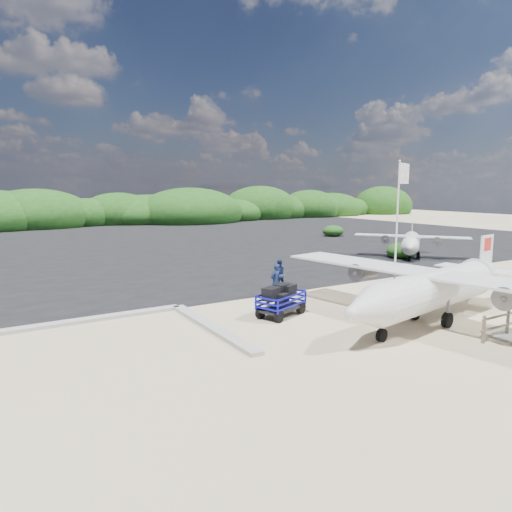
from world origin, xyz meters
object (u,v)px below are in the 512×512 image
at_px(signboard, 384,311).
at_px(aircraft_small, 64,250).
at_px(flagpole, 393,312).
at_px(aircraft_large, 331,244).
at_px(baggage_cart, 281,316).
at_px(crew_b, 279,274).
at_px(crew_a, 276,281).

distance_m(signboard, aircraft_small, 30.41).
distance_m(flagpole, aircraft_small, 30.76).
relative_size(aircraft_large, aircraft_small, 1.94).
xyz_separation_m(baggage_cart, signboard, (4.33, -1.76, 0.00)).
distance_m(crew_b, aircraft_large, 20.34).
relative_size(crew_b, aircraft_large, 0.12).
height_order(signboard, aircraft_large, aircraft_large).
bearing_deg(aircraft_small, baggage_cart, 60.84).
xyz_separation_m(crew_a, crew_b, (1.27, 1.60, -0.06)).
height_order(baggage_cart, aircraft_small, aircraft_small).
xyz_separation_m(flagpole, signboard, (-0.27, 0.29, 0.00)).
bearing_deg(baggage_cart, signboard, -43.33).
relative_size(flagpole, aircraft_large, 0.48).
bearing_deg(flagpole, aircraft_large, 55.98).
xyz_separation_m(crew_b, aircraft_large, (15.21, 13.49, -0.80)).
distance_m(signboard, crew_a, 5.41).
xyz_separation_m(signboard, aircraft_small, (-8.84, 29.09, 0.00)).
bearing_deg(flagpole, baggage_cart, 156.07).
relative_size(baggage_cart, aircraft_large, 0.17).
distance_m(baggage_cart, signboard, 4.68).
bearing_deg(baggage_cart, crew_b, 35.73).
xyz_separation_m(aircraft_large, aircraft_small, (-22.60, 9.40, 0.00)).
bearing_deg(aircraft_small, crew_b, 69.37).
relative_size(baggage_cart, aircraft_small, 0.33).
bearing_deg(crew_b, aircraft_small, -57.07).
distance_m(flagpole, signboard, 0.40).
distance_m(crew_a, aircraft_large, 22.36).
distance_m(flagpole, aircraft_large, 24.11).
xyz_separation_m(flagpole, aircraft_small, (-9.11, 29.38, 0.00)).
relative_size(baggage_cart, crew_a, 1.39).
xyz_separation_m(crew_a, aircraft_small, (-6.12, 24.49, -0.86)).
xyz_separation_m(signboard, aircraft_large, (13.76, 19.69, 0.00)).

